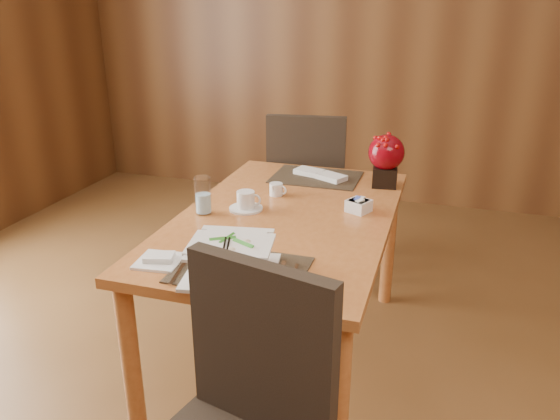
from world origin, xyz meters
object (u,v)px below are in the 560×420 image
(creamer_jug, at_px, (276,189))
(sugar_caddy, at_px, (359,206))
(coffee_cup, at_px, (246,202))
(water_glass, at_px, (203,195))
(dining_table, at_px, (286,235))
(bread_plate, at_px, (159,261))
(soup_setting, at_px, (231,259))
(far_chair, at_px, (307,184))
(berry_decor, at_px, (386,157))

(creamer_jug, height_order, sugar_caddy, creamer_jug)
(coffee_cup, height_order, water_glass, water_glass)
(dining_table, relative_size, bread_plate, 9.74)
(water_glass, relative_size, sugar_caddy, 1.85)
(soup_setting, bearing_deg, coffee_cup, 96.24)
(dining_table, height_order, creamer_jug, creamer_jug)
(creamer_jug, bearing_deg, water_glass, -111.82)
(dining_table, distance_m, bread_plate, 0.66)
(sugar_caddy, height_order, far_chair, far_chair)
(soup_setting, height_order, far_chair, far_chair)
(water_glass, bearing_deg, sugar_caddy, 19.07)
(coffee_cup, distance_m, bread_plate, 0.59)
(dining_table, height_order, far_chair, far_chair)
(coffee_cup, xyz_separation_m, water_glass, (-0.16, -0.10, 0.05))
(water_glass, distance_m, far_chair, 1.09)
(dining_table, xyz_separation_m, creamer_jug, (-0.12, 0.23, 0.13))
(water_glass, xyz_separation_m, sugar_caddy, (0.65, 0.22, -0.06))
(dining_table, height_order, soup_setting, soup_setting)
(sugar_caddy, height_order, bread_plate, sugar_caddy)
(berry_decor, bearing_deg, soup_setting, -108.57)
(water_glass, bearing_deg, far_chair, 78.91)
(creamer_jug, xyz_separation_m, berry_decor, (0.48, 0.30, 0.12))
(soup_setting, relative_size, coffee_cup, 2.31)
(berry_decor, bearing_deg, creamer_jug, -148.07)
(water_glass, relative_size, berry_decor, 0.64)
(soup_setting, xyz_separation_m, bread_plate, (-0.28, 0.01, -0.06))
(soup_setting, relative_size, water_glass, 2.08)
(dining_table, distance_m, soup_setting, 0.61)
(coffee_cup, height_order, bread_plate, coffee_cup)
(coffee_cup, xyz_separation_m, far_chair, (0.04, 0.94, -0.21))
(dining_table, height_order, coffee_cup, coffee_cup)
(sugar_caddy, distance_m, bread_plate, 0.93)
(soup_setting, bearing_deg, dining_table, 78.50)
(sugar_caddy, bearing_deg, bread_plate, -130.07)
(soup_setting, relative_size, sugar_caddy, 3.86)
(bread_plate, xyz_separation_m, far_chair, (0.15, 1.52, -0.18))
(water_glass, bearing_deg, creamer_jug, 54.07)
(dining_table, height_order, sugar_caddy, sugar_caddy)
(coffee_cup, xyz_separation_m, bread_plate, (-0.11, -0.58, -0.03))
(creamer_jug, relative_size, berry_decor, 0.31)
(dining_table, distance_m, water_glass, 0.40)
(creamer_jug, bearing_deg, soup_setting, -68.77)
(coffee_cup, bearing_deg, bread_plate, -100.75)
(dining_table, bearing_deg, berry_decor, 55.59)
(far_chair, bearing_deg, sugar_caddy, 110.48)
(creamer_jug, bearing_deg, berry_decor, 46.04)
(sugar_caddy, bearing_deg, creamer_jug, 166.93)
(coffee_cup, relative_size, bread_plate, 0.98)
(soup_setting, height_order, water_glass, water_glass)
(sugar_caddy, xyz_separation_m, bread_plate, (-0.60, -0.71, -0.02))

